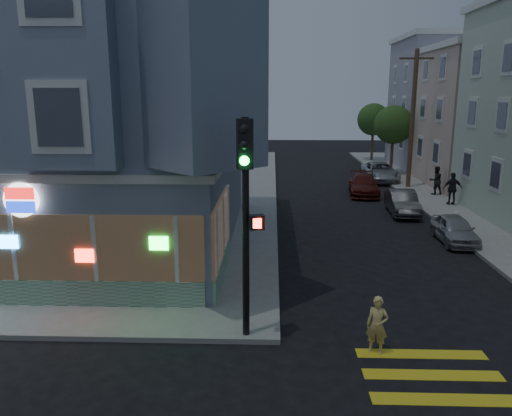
{
  "coord_description": "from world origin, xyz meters",
  "views": [
    {
      "loc": [
        2.76,
        -9.79,
        6.37
      ],
      "look_at": [
        2.23,
        6.1,
        2.7
      ],
      "focal_mm": 35.0,
      "sensor_mm": 36.0,
      "label": 1
    }
  ],
  "objects_px": {
    "running_child": "(377,325)",
    "parked_car_c": "(364,185)",
    "parked_car_a": "(455,229)",
    "parked_car_b": "(402,202)",
    "parked_car_d": "(380,172)",
    "pedestrian_b": "(453,189)",
    "utility_pole": "(413,117)",
    "fire_hydrant": "(455,220)",
    "street_tree_far": "(373,120)",
    "street_tree_near": "(393,125)",
    "traffic_signal": "(246,193)",
    "pedestrian_a": "(436,180)"
  },
  "relations": [
    {
      "from": "running_child",
      "to": "parked_car_c",
      "type": "xyz_separation_m",
      "value": [
        3.21,
        20.08,
        -0.1
      ]
    },
    {
      "from": "parked_car_a",
      "to": "parked_car_b",
      "type": "distance_m",
      "value": 5.29
    },
    {
      "from": "parked_car_d",
      "to": "pedestrian_b",
      "type": "bearing_deg",
      "value": -74.05
    },
    {
      "from": "pedestrian_b",
      "to": "parked_car_d",
      "type": "height_order",
      "value": "pedestrian_b"
    },
    {
      "from": "utility_pole",
      "to": "parked_car_d",
      "type": "bearing_deg",
      "value": 113.56
    },
    {
      "from": "fire_hydrant",
      "to": "street_tree_far",
      "type": "bearing_deg",
      "value": 87.94
    },
    {
      "from": "running_child",
      "to": "parked_car_d",
      "type": "height_order",
      "value": "running_child"
    },
    {
      "from": "street_tree_near",
      "to": "parked_car_d",
      "type": "height_order",
      "value": "street_tree_near"
    },
    {
      "from": "traffic_signal",
      "to": "running_child",
      "type": "bearing_deg",
      "value": -21.16
    },
    {
      "from": "parked_car_d",
      "to": "traffic_signal",
      "type": "relative_size",
      "value": 0.87
    },
    {
      "from": "parked_car_b",
      "to": "parked_car_c",
      "type": "height_order",
      "value": "parked_car_c"
    },
    {
      "from": "street_tree_far",
      "to": "parked_car_a",
      "type": "relative_size",
      "value": 1.53
    },
    {
      "from": "pedestrian_b",
      "to": "parked_car_a",
      "type": "bearing_deg",
      "value": 71.26
    },
    {
      "from": "running_child",
      "to": "parked_car_d",
      "type": "distance_m",
      "value": 25.83
    },
    {
      "from": "utility_pole",
      "to": "pedestrian_a",
      "type": "relative_size",
      "value": 5.08
    },
    {
      "from": "street_tree_near",
      "to": "fire_hydrant",
      "type": "xyz_separation_m",
      "value": [
        -0.9,
        -17.0,
        -3.32
      ]
    },
    {
      "from": "running_child",
      "to": "parked_car_b",
      "type": "relative_size",
      "value": 0.38
    },
    {
      "from": "parked_car_a",
      "to": "pedestrian_a",
      "type": "bearing_deg",
      "value": 78.42
    },
    {
      "from": "parked_car_b",
      "to": "fire_hydrant",
      "type": "relative_size",
      "value": 4.39
    },
    {
      "from": "pedestrian_a",
      "to": "parked_car_c",
      "type": "height_order",
      "value": "pedestrian_a"
    },
    {
      "from": "street_tree_far",
      "to": "running_child",
      "type": "xyz_separation_m",
      "value": [
        -6.81,
        -36.3,
        -3.19
      ]
    },
    {
      "from": "parked_car_a",
      "to": "traffic_signal",
      "type": "height_order",
      "value": "traffic_signal"
    },
    {
      "from": "pedestrian_a",
      "to": "parked_car_a",
      "type": "relative_size",
      "value": 0.51
    },
    {
      "from": "street_tree_far",
      "to": "traffic_signal",
      "type": "relative_size",
      "value": 0.94
    },
    {
      "from": "street_tree_near",
      "to": "parked_car_b",
      "type": "bearing_deg",
      "value": -100.39
    },
    {
      "from": "street_tree_near",
      "to": "parked_car_a",
      "type": "relative_size",
      "value": 1.53
    },
    {
      "from": "street_tree_near",
      "to": "parked_car_c",
      "type": "bearing_deg",
      "value": -113.65
    },
    {
      "from": "utility_pole",
      "to": "parked_car_c",
      "type": "distance_m",
      "value": 5.81
    },
    {
      "from": "parked_car_b",
      "to": "street_tree_far",
      "type": "bearing_deg",
      "value": 86.74
    },
    {
      "from": "traffic_signal",
      "to": "fire_hydrant",
      "type": "relative_size",
      "value": 6.4
    },
    {
      "from": "parked_car_b",
      "to": "pedestrian_a",
      "type": "bearing_deg",
      "value": 59.09
    },
    {
      "from": "utility_pole",
      "to": "parked_car_c",
      "type": "relative_size",
      "value": 2.03
    },
    {
      "from": "utility_pole",
      "to": "street_tree_near",
      "type": "xyz_separation_m",
      "value": [
        0.2,
        6.0,
        -0.86
      ]
    },
    {
      "from": "street_tree_far",
      "to": "parked_car_d",
      "type": "relative_size",
      "value": 1.07
    },
    {
      "from": "parked_car_a",
      "to": "parked_car_d",
      "type": "height_order",
      "value": "parked_car_d"
    },
    {
      "from": "running_child",
      "to": "traffic_signal",
      "type": "relative_size",
      "value": 0.26
    },
    {
      "from": "pedestrian_b",
      "to": "parked_car_c",
      "type": "distance_m",
      "value": 5.57
    },
    {
      "from": "parked_car_b",
      "to": "parked_car_d",
      "type": "distance_m",
      "value": 10.44
    },
    {
      "from": "street_tree_far",
      "to": "street_tree_near",
      "type": "bearing_deg",
      "value": -90.0
    },
    {
      "from": "fire_hydrant",
      "to": "pedestrian_a",
      "type": "bearing_deg",
      "value": 78.56
    },
    {
      "from": "fire_hydrant",
      "to": "parked_car_a",
      "type": "bearing_deg",
      "value": -110.31
    },
    {
      "from": "street_tree_far",
      "to": "parked_car_d",
      "type": "bearing_deg",
      "value": -97.75
    },
    {
      "from": "pedestrian_b",
      "to": "traffic_signal",
      "type": "relative_size",
      "value": 0.33
    },
    {
      "from": "street_tree_far",
      "to": "parked_car_d",
      "type": "xyz_separation_m",
      "value": [
        -1.5,
        -11.02,
        -3.25
      ]
    },
    {
      "from": "running_child",
      "to": "pedestrian_a",
      "type": "height_order",
      "value": "pedestrian_a"
    },
    {
      "from": "parked_car_b",
      "to": "utility_pole",
      "type": "bearing_deg",
      "value": 76.34
    },
    {
      "from": "street_tree_far",
      "to": "parked_car_b",
      "type": "height_order",
      "value": "street_tree_far"
    },
    {
      "from": "utility_pole",
      "to": "traffic_signal",
      "type": "relative_size",
      "value": 1.59
    },
    {
      "from": "pedestrian_a",
      "to": "parked_car_b",
      "type": "height_order",
      "value": "pedestrian_a"
    },
    {
      "from": "parked_car_c",
      "to": "traffic_signal",
      "type": "relative_size",
      "value": 0.78
    }
  ]
}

